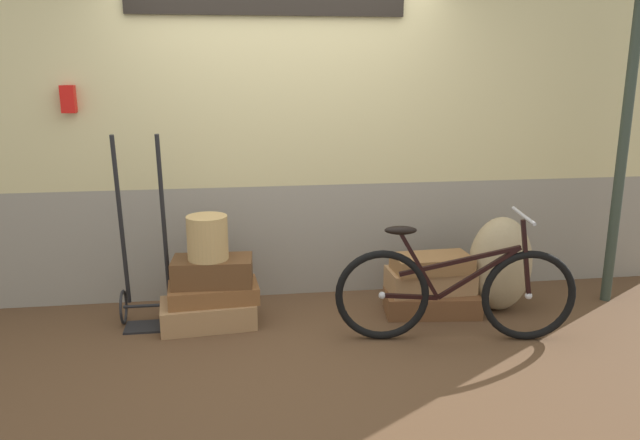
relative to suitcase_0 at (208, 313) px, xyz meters
name	(u,v)px	position (x,y,z in m)	size (l,w,h in m)	color
ground	(295,335)	(0.62, -0.20, -0.12)	(8.80, 5.20, 0.06)	#513823
station_building	(283,111)	(0.63, 0.65, 1.42)	(6.80, 0.74, 3.02)	gray
suitcase_0	(208,313)	(0.00, 0.00, 0.00)	(0.68, 0.39, 0.18)	#9E754C
suitcase_1	(213,292)	(0.05, 0.02, 0.15)	(0.65, 0.36, 0.12)	brown
suitcase_2	(213,271)	(0.05, 0.03, 0.31)	(0.58, 0.31, 0.20)	brown
suitcase_3	(431,303)	(1.71, -0.01, -0.01)	(0.71, 0.36, 0.16)	brown
suitcase_4	(430,280)	(1.70, 0.04, 0.16)	(0.65, 0.33, 0.17)	#9E754C
suitcase_5	(432,263)	(1.70, 0.01, 0.31)	(0.59, 0.31, 0.12)	olive
wicker_basket	(207,238)	(0.02, 0.02, 0.57)	(0.29, 0.29, 0.32)	tan
luggage_trolley	(146,277)	(-0.44, 0.10, 0.27)	(0.38, 0.35, 1.41)	black
burlap_sack	(500,264)	(2.25, -0.01, 0.28)	(0.49, 0.42, 0.75)	#9E8966
bicycle	(455,292)	(1.70, -0.49, 0.26)	(1.65, 0.46, 0.91)	black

